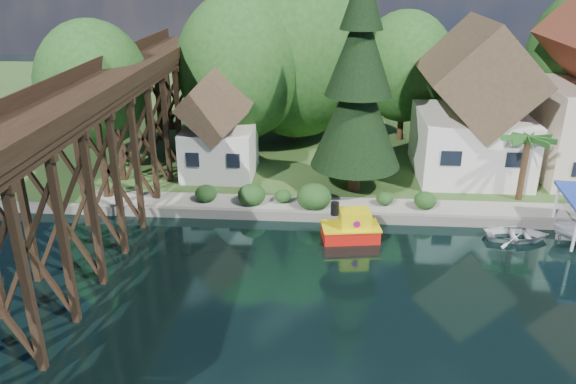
% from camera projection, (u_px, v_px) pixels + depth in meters
% --- Properties ---
extents(ground, '(140.00, 140.00, 0.00)m').
position_uv_depth(ground, '(390.00, 294.00, 27.33)').
color(ground, black).
rests_on(ground, ground).
extents(bank, '(140.00, 52.00, 0.50)m').
position_uv_depth(bank, '(360.00, 112.00, 58.52)').
color(bank, '#325321').
rests_on(bank, ground).
extents(seawall, '(60.00, 0.40, 0.62)m').
position_uv_depth(seawall, '(444.00, 220.00, 34.30)').
color(seawall, slate).
rests_on(seawall, ground).
extents(promenade, '(50.00, 2.60, 0.06)m').
position_uv_depth(promenade, '(473.00, 209.00, 35.27)').
color(promenade, gray).
rests_on(promenade, bank).
extents(trestle_bridge, '(4.12, 44.18, 9.30)m').
position_uv_depth(trestle_bridge, '(97.00, 149.00, 31.11)').
color(trestle_bridge, black).
rests_on(trestle_bridge, ground).
extents(house_left, '(7.64, 8.64, 11.02)m').
position_uv_depth(house_left, '(474.00, 111.00, 39.59)').
color(house_left, white).
rests_on(house_left, bank).
extents(shed, '(5.09, 5.40, 7.85)m').
position_uv_depth(shed, '(219.00, 130.00, 39.94)').
color(shed, white).
rests_on(shed, bank).
extents(bg_trees, '(49.90, 13.30, 10.57)m').
position_uv_depth(bg_trees, '(384.00, 66.00, 44.00)').
color(bg_trees, '#382314').
rests_on(bg_trees, bank).
extents(shrubs, '(15.76, 2.47, 1.70)m').
position_uv_depth(shrubs, '(305.00, 195.00, 35.68)').
color(shrubs, '#1C3C15').
rests_on(shrubs, bank).
extents(conifer, '(5.96, 5.96, 14.67)m').
position_uv_depth(conifer, '(358.00, 87.00, 35.68)').
color(conifer, '#382314').
rests_on(conifer, bank).
extents(palm_tree, '(4.23, 4.23, 4.61)m').
position_uv_depth(palm_tree, '(528.00, 141.00, 35.29)').
color(palm_tree, '#382314').
rests_on(palm_tree, bank).
extents(tugboat, '(3.55, 2.28, 2.41)m').
position_uv_depth(tugboat, '(351.00, 228.00, 32.42)').
color(tugboat, red).
rests_on(tugboat, ground).
extents(boat_white_a, '(3.69, 2.67, 0.75)m').
position_uv_depth(boat_white_a, '(518.00, 233.00, 32.55)').
color(boat_white_a, silver).
rests_on(boat_white_a, ground).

